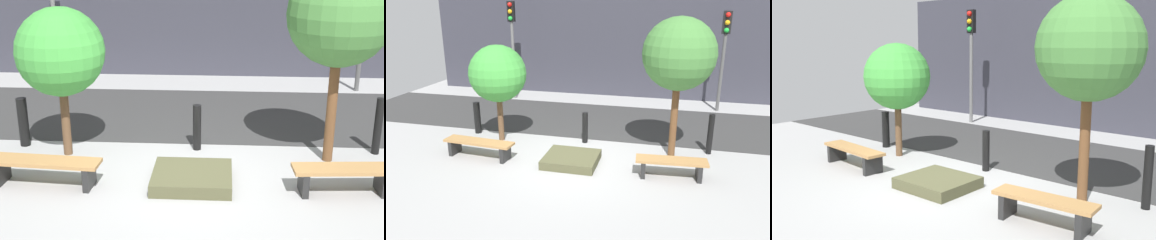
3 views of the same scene
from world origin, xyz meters
TOP-DOWN VIEW (x-y plane):
  - ground_plane at (0.00, 0.00)m, footprint 18.00×18.00m
  - road_strip at (0.00, 3.58)m, footprint 18.00×3.80m
  - bench_left at (-2.42, -0.28)m, footprint 1.89×0.58m
  - bench_right at (2.42, -0.28)m, footprint 1.64×0.55m
  - planter_bed at (0.00, -0.08)m, footprint 1.32×1.19m
  - tree_behind_left_bench at (-2.42, 1.05)m, footprint 1.60×1.60m
  - tree_behind_right_bench at (2.42, 1.05)m, footprint 1.80×1.80m
  - bollard_far_left at (-3.39, 1.43)m, footprint 0.20×0.20m
  - bollard_left at (0.00, 1.43)m, footprint 0.16×0.16m
  - bollard_center at (3.39, 1.43)m, footprint 0.15×0.15m

SIDE VIEW (x-z plane):
  - ground_plane at x=0.00m, z-range 0.00..0.00m
  - road_strip at x=0.00m, z-range 0.00..0.01m
  - planter_bed at x=0.00m, z-range 0.00..0.21m
  - bench_right at x=2.42m, z-range 0.09..0.55m
  - bench_left at x=-2.42m, z-range 0.10..0.55m
  - bollard_left at x=0.00m, z-range 0.00..0.89m
  - bollard_far_left at x=-3.39m, z-range 0.00..0.96m
  - bollard_center at x=3.39m, z-range 0.00..1.09m
  - tree_behind_left_bench at x=-2.42m, z-range 0.57..3.33m
  - tree_behind_right_bench at x=2.42m, z-range 0.87..4.44m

